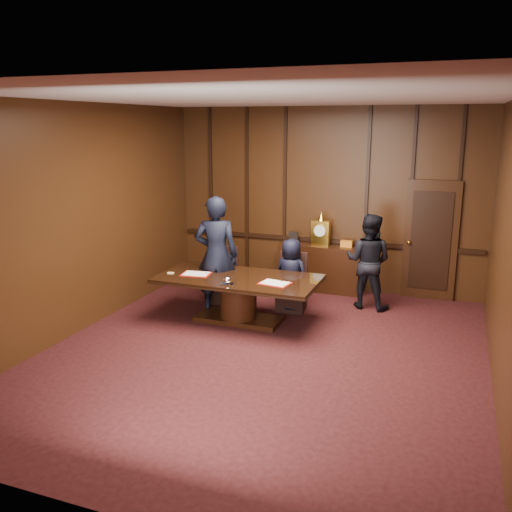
{
  "coord_description": "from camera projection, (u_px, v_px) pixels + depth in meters",
  "views": [
    {
      "loc": [
        2.39,
        -6.7,
        3.17
      ],
      "look_at": [
        -0.64,
        1.43,
        1.05
      ],
      "focal_mm": 38.0,
      "sensor_mm": 36.0,
      "label": 1
    }
  ],
  "objects": [
    {
      "name": "signatory_left",
      "position": [
        222.0,
        269.0,
        9.75
      ],
      "size": [
        0.76,
        0.37,
        1.26
      ],
      "primitive_type": "imported",
      "rotation": [
        0.0,
        0.0,
        3.05
      ],
      "color": "black",
      "rests_on": "ground"
    },
    {
      "name": "witness_right",
      "position": [
        368.0,
        261.0,
        9.44
      ],
      "size": [
        0.89,
        0.74,
        1.68
      ],
      "primitive_type": "imported",
      "rotation": [
        0.0,
        0.0,
        3.01
      ],
      "color": "black",
      "rests_on": "ground"
    },
    {
      "name": "folder_left",
      "position": [
        196.0,
        274.0,
        8.91
      ],
      "size": [
        0.5,
        0.39,
        0.02
      ],
      "rotation": [
        0.0,
        0.0,
        0.13
      ],
      "color": "#B71B10",
      "rests_on": "conference_table"
    },
    {
      "name": "sideboard",
      "position": [
        320.0,
        266.0,
        10.51
      ],
      "size": [
        1.6,
        0.45,
        1.54
      ],
      "color": "black",
      "rests_on": "ground"
    },
    {
      "name": "witness_left",
      "position": [
        216.0,
        255.0,
        9.15
      ],
      "size": [
        0.85,
        0.68,
        2.02
      ],
      "primitive_type": "imported",
      "rotation": [
        0.0,
        0.0,
        3.44
      ],
      "color": "black",
      "rests_on": "ground"
    },
    {
      "name": "folder_right",
      "position": [
        275.0,
        283.0,
        8.39
      ],
      "size": [
        0.51,
        0.4,
        0.02
      ],
      "rotation": [
        0.0,
        0.0,
        -0.16
      ],
      "color": "#B71B10",
      "rests_on": "conference_table"
    },
    {
      "name": "signatory_right",
      "position": [
        291.0,
        275.0,
        9.3
      ],
      "size": [
        0.69,
        0.52,
        1.28
      ],
      "primitive_type": "imported",
      "rotation": [
        0.0,
        0.0,
        2.95
      ],
      "color": "black",
      "rests_on": "ground"
    },
    {
      "name": "inkstand",
      "position": [
        227.0,
        281.0,
        8.34
      ],
      "size": [
        0.2,
        0.14,
        0.12
      ],
      "color": "white",
      "rests_on": "conference_table"
    },
    {
      "name": "conference_table",
      "position": [
        238.0,
        292.0,
        8.82
      ],
      "size": [
        2.62,
        1.32,
        0.76
      ],
      "color": "black",
      "rests_on": "ground"
    },
    {
      "name": "room",
      "position": [
        272.0,
        233.0,
        7.36
      ],
      "size": [
        7.0,
        7.04,
        3.5
      ],
      "color": "black",
      "rests_on": "ground"
    },
    {
      "name": "chair_right",
      "position": [
        292.0,
        293.0,
        9.45
      ],
      "size": [
        0.53,
        0.53,
        0.99
      ],
      "rotation": [
        0.0,
        0.0,
        0.11
      ],
      "color": "black",
      "rests_on": "ground"
    },
    {
      "name": "notepad",
      "position": [
        171.0,
        273.0,
        8.97
      ],
      "size": [
        0.11,
        0.09,
        0.01
      ],
      "primitive_type": "cube",
      "rotation": [
        0.0,
        0.0,
        0.18
      ],
      "color": "#FED67C",
      "rests_on": "conference_table"
    },
    {
      "name": "chair_left",
      "position": [
        223.0,
        286.0,
        9.9
      ],
      "size": [
        0.56,
        0.56,
        0.99
      ],
      "rotation": [
        0.0,
        0.0,
        0.2
      ],
      "color": "black",
      "rests_on": "ground"
    }
  ]
}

